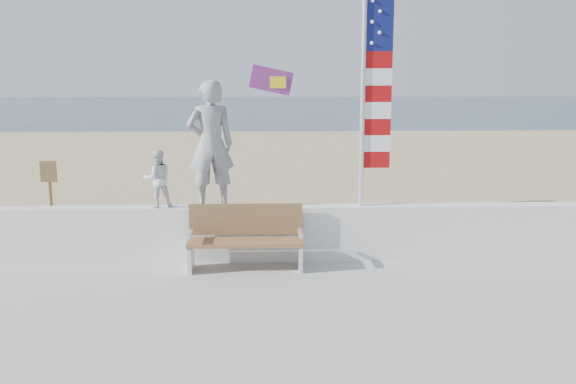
% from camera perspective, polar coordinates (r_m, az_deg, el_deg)
% --- Properties ---
extents(ground, '(220.00, 220.00, 0.00)m').
position_cam_1_polar(ground, '(8.35, -0.92, -11.43)').
color(ground, '#294152').
rests_on(ground, ground).
extents(sand, '(90.00, 40.00, 0.08)m').
position_cam_1_polar(sand, '(17.03, -1.60, 0.04)').
color(sand, tan).
rests_on(sand, ground).
extents(seawall, '(30.00, 0.35, 0.90)m').
position_cam_1_polar(seawall, '(10.06, -1.18, -3.84)').
color(seawall, silver).
rests_on(seawall, boardwalk).
extents(adult, '(0.84, 0.65, 2.04)m').
position_cam_1_polar(adult, '(9.84, -7.25, 4.46)').
color(adult, gray).
rests_on(adult, seawall).
extents(child, '(0.54, 0.48, 0.94)m').
position_cam_1_polar(child, '(10.02, -12.10, 1.24)').
color(child, silver).
rests_on(child, seawall).
extents(bench, '(1.80, 0.57, 1.00)m').
position_cam_1_polar(bench, '(9.61, -3.98, -4.18)').
color(bench, '#8D5F3D').
rests_on(bench, boardwalk).
extents(flag, '(0.50, 0.08, 3.50)m').
position_cam_1_polar(flag, '(9.89, 7.76, 9.66)').
color(flag, silver).
rests_on(flag, seawall).
extents(parafoil_kite, '(0.99, 0.30, 0.67)m').
position_cam_1_polar(parafoil_kite, '(13.45, -1.50, 10.40)').
color(parafoil_kite, red).
rests_on(parafoil_kite, ground).
extents(sign, '(0.32, 0.07, 1.46)m').
position_cam_1_polar(sign, '(13.00, -21.38, 0.12)').
color(sign, olive).
rests_on(sign, sand).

